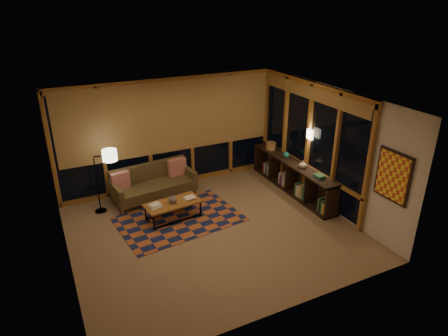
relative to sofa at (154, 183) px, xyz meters
name	(u,v)px	position (x,y,z in m)	size (l,w,h in m)	color
floor	(213,231)	(0.64, -1.89, -0.39)	(5.50, 5.00, 0.01)	#8E7455
ceiling	(211,101)	(0.64, -1.89, 2.31)	(5.50, 5.00, 0.01)	white
walls	(212,171)	(0.64, -1.89, 0.96)	(5.51, 5.01, 2.70)	beige
window_wall_back	(171,134)	(0.64, 0.54, 0.96)	(5.30, 0.16, 2.60)	#905B1C
window_wall_right	(307,140)	(3.32, -1.29, 0.96)	(0.16, 3.70, 2.60)	#905B1C
wall_art	(393,176)	(3.35, -3.74, 1.06)	(0.06, 0.74, 0.94)	#CA421E
wall_sconce	(310,134)	(3.26, -1.44, 1.16)	(0.12, 0.18, 0.22)	#FFEFC6
sofa	(154,183)	(0.00, 0.00, 0.00)	(1.90, 0.77, 0.78)	#4F4723
pillow_left	(120,181)	(-0.75, 0.05, 0.21)	(0.41, 0.14, 0.41)	#AF1B18
pillow_right	(177,167)	(0.65, 0.22, 0.22)	(0.44, 0.15, 0.44)	#AF1B18
area_rug	(179,219)	(0.18, -1.16, -0.38)	(2.52, 1.68, 0.01)	#AD592C
coffee_table	(173,211)	(0.08, -1.08, -0.19)	(1.18, 0.54, 0.39)	#905B1C
book_stack_a	(155,206)	(-0.31, -1.10, 0.04)	(0.23, 0.19, 0.07)	white
book_stack_b	(189,198)	(0.46, -1.07, 0.03)	(0.26, 0.21, 0.05)	white
ceramic_pot	(173,200)	(0.07, -1.11, 0.09)	(0.17, 0.17, 0.17)	black
floor_lamp	(97,182)	(-1.27, -0.06, 0.33)	(0.48, 0.31, 1.44)	black
bookshelf	(292,177)	(3.13, -1.07, -0.01)	(0.40, 3.00, 0.75)	black
basket	(271,146)	(3.11, -0.10, 0.46)	(0.25, 0.25, 0.19)	#A9834E
teal_bowl	(286,155)	(3.13, -0.77, 0.44)	(0.15, 0.15, 0.15)	#177566
vase	(303,164)	(3.13, -1.45, 0.46)	(0.18, 0.18, 0.19)	#BBAF90
shelf_book_stack	(319,176)	(3.13, -2.05, 0.40)	(0.17, 0.24, 0.07)	white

